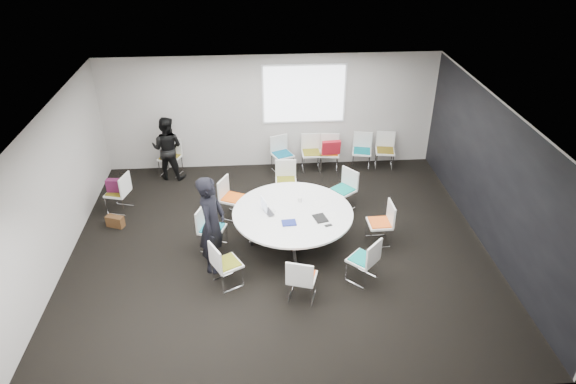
{
  "coord_description": "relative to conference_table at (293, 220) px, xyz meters",
  "views": [
    {
      "loc": [
        -0.4,
        -8.07,
        6.04
      ],
      "look_at": [
        0.2,
        0.4,
        1.0
      ],
      "focal_mm": 32.0,
      "sensor_mm": 36.0,
      "label": 1
    }
  ],
  "objects": [
    {
      "name": "chair_ring_a",
      "position": [
        1.7,
        -0.09,
        -0.27
      ],
      "size": [
        0.46,
        0.47,
        0.88
      ],
      "rotation": [
        0.0,
        0.0,
        1.6
      ],
      "color": "silver",
      "rests_on": "ground"
    },
    {
      "name": "chair_ring_c",
      "position": [
        -0.01,
        1.69,
        -0.27
      ],
      "size": [
        0.47,
        0.46,
        0.88
      ],
      "rotation": [
        0.0,
        0.0,
        3.11
      ],
      "color": "silver",
      "rests_on": "ground"
    },
    {
      "name": "chair_back_a",
      "position": [
        -0.02,
        3.01,
        -0.27
      ],
      "size": [
        0.6,
        0.59,
        0.88
      ],
      "rotation": [
        0.0,
        0.0,
        3.54
      ],
      "color": "silver",
      "rests_on": "ground"
    },
    {
      "name": "conference_table",
      "position": [
        0.0,
        0.0,
        0.0
      ],
      "size": [
        2.3,
        2.3,
        0.73
      ],
      "color": "silver",
      "rests_on": "ground"
    },
    {
      "name": "chair_back_b",
      "position": [
        0.7,
        3.05,
        -0.27
      ],
      "size": [
        0.46,
        0.45,
        0.88
      ],
      "rotation": [
        0.0,
        0.0,
        3.15
      ],
      "color": "silver",
      "rests_on": "ground"
    },
    {
      "name": "papers_right",
      "position": [
        0.55,
        0.24,
        0.18
      ],
      "size": [
        0.37,
        0.35,
        0.0
      ],
      "primitive_type": "cube",
      "rotation": [
        0.0,
        0.0,
        0.68
      ],
      "color": "white",
      "rests_on": "conference_table"
    },
    {
      "name": "tablet_folio",
      "position": [
        -0.1,
        -0.39,
        0.19
      ],
      "size": [
        0.27,
        0.22,
        0.03
      ],
      "primitive_type": "cube",
      "rotation": [
        0.0,
        0.0,
        0.07
      ],
      "color": "navy",
      "rests_on": "conference_table"
    },
    {
      "name": "person_main",
      "position": [
        -1.48,
        -0.61,
        0.38
      ],
      "size": [
        0.61,
        0.78,
        1.86
      ],
      "primitive_type": "imported",
      "rotation": [
        0.0,
        0.0,
        1.29
      ],
      "color": "black",
      "rests_on": "ground"
    },
    {
      "name": "chair_person_back",
      "position": [
        -2.73,
        3.05,
        -0.27
      ],
      "size": [
        0.6,
        0.59,
        0.88
      ],
      "rotation": [
        0.0,
        0.0,
        2.75
      ],
      "color": "silver",
      "rests_on": "ground"
    },
    {
      "name": "chair_back_e",
      "position": [
        2.54,
        3.04,
        -0.27
      ],
      "size": [
        0.53,
        0.52,
        0.88
      ],
      "rotation": [
        0.0,
        0.0,
        2.97
      ],
      "color": "silver",
      "rests_on": "ground"
    },
    {
      "name": "chair_ring_f",
      "position": [
        -1.24,
        -1.14,
        -0.27
      ],
      "size": [
        0.61,
        0.62,
        0.88
      ],
      "rotation": [
        0.0,
        0.0,
        5.22
      ],
      "color": "silver",
      "rests_on": "ground"
    },
    {
      "name": "chair_ring_b",
      "position": [
        1.2,
        1.22,
        -0.27
      ],
      "size": [
        0.64,
        0.64,
        0.88
      ],
      "rotation": [
        0.0,
        0.0,
        2.23
      ],
      "color": "silver",
      "rests_on": "ground"
    },
    {
      "name": "red_jacket",
      "position": [
        1.15,
        2.8,
        0.15
      ],
      "size": [
        0.45,
        0.2,
        0.36
      ],
      "primitive_type": "cube",
      "rotation": [
        0.17,
        0.0,
        0.09
      ],
      "color": "#A51421",
      "rests_on": "chair_back_c"
    },
    {
      "name": "papers_front",
      "position": [
        0.66,
        -0.17,
        0.18
      ],
      "size": [
        0.32,
        0.23,
        0.0
      ],
      "primitive_type": "cube",
      "rotation": [
        0.0,
        0.0,
        0.08
      ],
      "color": "white",
      "rests_on": "conference_table"
    },
    {
      "name": "chair_ring_g",
      "position": [
        0.03,
        -1.59,
        -0.27
      ],
      "size": [
        0.57,
        0.57,
        0.88
      ],
      "rotation": [
        0.0,
        0.0,
        5.98
      ],
      "color": "silver",
      "rests_on": "ground"
    },
    {
      "name": "cup",
      "position": [
        0.17,
        0.36,
        0.23
      ],
      "size": [
        0.08,
        0.08,
        0.09
      ],
      "primitive_type": "cylinder",
      "color": "white",
      "rests_on": "conference_table"
    },
    {
      "name": "chair_back_c",
      "position": [
        1.15,
        3.03,
        -0.27
      ],
      "size": [
        0.51,
        0.5,
        0.88
      ],
      "rotation": [
        0.0,
        0.0,
        3.01
      ],
      "color": "silver",
      "rests_on": "ground"
    },
    {
      "name": "chair_ring_d",
      "position": [
        -1.19,
        1.05,
        -0.27
      ],
      "size": [
        0.6,
        0.61,
        0.88
      ],
      "rotation": [
        0.0,
        0.0,
        4.27
      ],
      "color": "silver",
      "rests_on": "ground"
    },
    {
      "name": "person_back",
      "position": [
        -2.73,
        2.89,
        0.23
      ],
      "size": [
        0.86,
        0.73,
        1.55
      ],
      "primitive_type": "imported",
      "rotation": [
        0.0,
        0.0,
        2.94
      ],
      "color": "black",
      "rests_on": "ground"
    },
    {
      "name": "chair_back_d",
      "position": [
        1.96,
        3.05,
        -0.27
      ],
      "size": [
        0.54,
        0.54,
        0.88
      ],
      "rotation": [
        0.0,
        0.0,
        2.93
      ],
      "color": "silver",
      "rests_on": "ground"
    },
    {
      "name": "projection_screen",
      "position": [
        0.53,
        3.35,
        1.3
      ],
      "size": [
        1.9,
        0.03,
        1.35
      ],
      "primitive_type": "cube",
      "color": "white",
      "rests_on": "room_shell"
    },
    {
      "name": "phone",
      "position": [
        0.61,
        -0.51,
        0.18
      ],
      "size": [
        0.15,
        0.11,
        0.01
      ],
      "primitive_type": "cube",
      "rotation": [
        0.0,
        0.0,
        0.3
      ],
      "color": "black",
      "rests_on": "conference_table"
    },
    {
      "name": "laptop",
      "position": [
        -0.42,
        0.01,
        0.19
      ],
      "size": [
        0.29,
        0.35,
        0.02
      ],
      "primitive_type": "imported",
      "rotation": [
        0.0,
        0.0,
        1.93
      ],
      "color": "#333338",
      "rests_on": "conference_table"
    },
    {
      "name": "laptop_lid",
      "position": [
        -0.54,
        0.09,
        0.31
      ],
      "size": [
        0.11,
        0.29,
        0.22
      ],
      "primitive_type": "cube",
      "rotation": [
        0.0,
        0.0,
        1.89
      ],
      "color": "silver",
      "rests_on": "conference_table"
    },
    {
      "name": "notebook_black",
      "position": [
        0.5,
        -0.27,
        0.19
      ],
      "size": [
        0.29,
        0.35,
        0.02
      ],
      "primitive_type": "cube",
      "rotation": [
        0.0,
        0.0,
        0.27
      ],
      "color": "black",
      "rests_on": "conference_table"
    },
    {
      "name": "room_shell",
      "position": [
        -0.17,
        -0.11,
        0.85
      ],
      "size": [
        8.08,
        7.08,
        2.88
      ],
      "color": "black",
      "rests_on": "ground"
    },
    {
      "name": "brown_bag",
      "position": [
        -3.61,
        0.84,
        -0.43
      ],
      "size": [
        0.39,
        0.28,
        0.24
      ],
      "primitive_type": "cube",
      "rotation": [
        0.0,
        0.0,
        -0.37
      ],
      "color": "#4A2E17",
      "rests_on": "ground"
    },
    {
      "name": "chair_spare_left",
      "position": [
        -3.62,
        1.45,
        -0.27
      ],
      "size": [
        0.55,
        0.56,
        0.88
      ],
      "rotation": [
        0.0,
        0.0,
        1.3
      ],
      "color": "silver",
      "rests_on": "ground"
    },
    {
      "name": "chair_ring_e",
      "position": [
        -1.56,
        -0.05,
        -0.27
      ],
      "size": [
        0.57,
        0.58,
        0.88
      ],
      "rotation": [
        0.0,
        0.0,
        4.38
      ],
      "color": "silver",
      "rests_on": "ground"
    },
    {
      "name": "maroon_bag",
      "position": [
        -3.64,
        1.46,
        0.07
      ],
      "size": [
        0.41,
        0.18,
        0.28
      ],
      "primitive_type": "cube",
      "rotation": [
        0.0,
        0.0,
        -0.1
      ],
      "color": "#531638",
      "rests_on": "chair_spare_left"
    },
    {
      "name": "chair_ring_h",
      "position": [
        1.15,
        -1.19,
        -0.27
      ],
      "size": [
        0.64,
        0.64,
        0.88
      ],
      "rotation": [
        0.0,
        0.0,
        7.08
      ],
      "color": "silver",
      "rests_on": "ground"
    }
  ]
}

